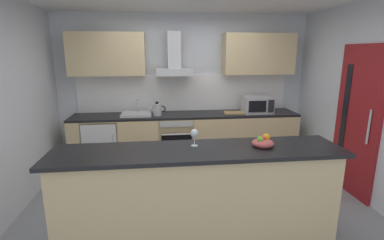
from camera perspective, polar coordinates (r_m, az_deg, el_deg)
The scene contains 17 objects.
ground at distance 3.91m, azimuth 1.01°, elevation -16.44°, with size 5.42×4.48×0.02m, color gray.
wall_back at distance 5.22m, azimuth -1.60°, elevation 6.41°, with size 5.42×0.12×2.60m, color silver.
wall_right at distance 4.38m, azimuth 32.06°, elevation 2.99°, with size 0.12×4.48×2.60m, color silver.
backsplash_tile at distance 5.16m, azimuth -1.52°, elevation 5.54°, with size 3.76×0.02×0.66m, color white.
counter_back at distance 5.03m, azimuth -1.14°, elevation -3.78°, with size 3.89×0.60×0.90m.
counter_island at distance 3.00m, azimuth 1.27°, elevation -14.99°, with size 2.88×0.64×1.02m.
upper_cabinets at distance 4.95m, azimuth -1.40°, elevation 13.11°, with size 3.84×0.32×0.70m.
side_door at distance 4.44m, azimuth 30.24°, elevation -0.27°, with size 0.08×0.85×2.05m.
oven at distance 4.99m, azimuth -3.29°, elevation -3.83°, with size 0.60×0.62×0.80m.
refrigerator at distance 5.08m, azimuth -17.48°, elevation -4.53°, with size 0.58×0.60×0.85m.
microwave at distance 5.11m, azimuth 12.99°, elevation 3.07°, with size 0.50×0.38×0.30m.
sink at distance 4.89m, azimuth -11.10°, elevation 1.26°, with size 0.50×0.40×0.26m.
kettle at distance 4.81m, azimuth -7.01°, elevation 2.16°, with size 0.29×0.15×0.24m.
range_hood at distance 4.89m, azimuth -3.60°, elevation 11.64°, with size 0.62×0.45×0.72m.
wine_glass at distance 2.85m, azimuth 0.49°, elevation -2.89°, with size 0.08×0.08×0.18m.
fruit_bowl at distance 2.94m, azimuth 14.11°, elevation -4.38°, with size 0.22×0.22×0.13m.
chopping_board at distance 5.01m, azimuth 8.40°, elevation 1.47°, with size 0.34×0.22×0.02m, color tan.
Camera 1 is at (-0.46, -3.36, 1.94)m, focal length 26.51 mm.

